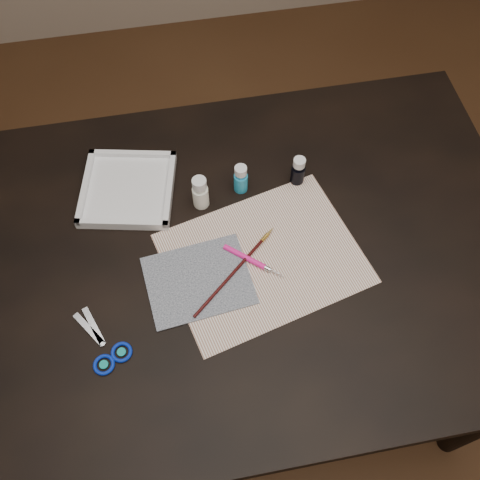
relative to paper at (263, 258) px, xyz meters
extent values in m
cube|color=#422614|center=(-0.05, 0.03, -0.76)|extent=(3.50, 3.50, 0.02)
cube|color=black|center=(-0.05, 0.03, -0.38)|extent=(1.30, 0.90, 0.75)
cube|color=white|center=(0.00, 0.00, 0.00)|extent=(0.47, 0.40, 0.00)
cube|color=black|center=(-0.15, -0.03, 0.00)|extent=(0.24, 0.20, 0.00)
cylinder|color=white|center=(-0.11, 0.17, 0.04)|extent=(0.04, 0.04, 0.09)
cylinder|color=#249DCD|center=(-0.01, 0.19, 0.04)|extent=(0.04, 0.04, 0.08)
cylinder|color=black|center=(0.12, 0.19, 0.04)|extent=(0.04, 0.04, 0.08)
cube|color=white|center=(-0.27, 0.23, 0.01)|extent=(0.25, 0.25, 0.03)
camera|label=1|loc=(-0.15, -0.53, 1.03)|focal=40.00mm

